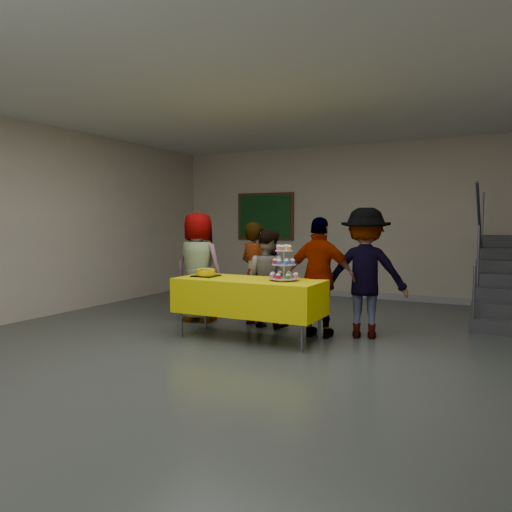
{
  "coord_description": "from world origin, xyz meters",
  "views": [
    {
      "loc": [
        2.51,
        -4.6,
        1.5
      ],
      "look_at": [
        -0.42,
        1.15,
        1.05
      ],
      "focal_mm": 35.0,
      "sensor_mm": 36.0,
      "label": 1
    }
  ],
  "objects": [
    {
      "name": "schoolchild_b",
      "position": [
        -0.74,
        1.74,
        0.74
      ],
      "size": [
        0.63,
        0.53,
        1.49
      ],
      "primitive_type": "imported",
      "rotation": [
        0.0,
        0.0,
        2.77
      ],
      "color": "slate",
      "rests_on": "ground"
    },
    {
      "name": "cupcake_stand",
      "position": [
        0.05,
        0.99,
        0.94
      ],
      "size": [
        0.38,
        0.38,
        0.44
      ],
      "color": "silver",
      "rests_on": "bake_table"
    },
    {
      "name": "schoolchild_d",
      "position": [
        0.35,
        1.46,
        0.78
      ],
      "size": [
        0.93,
        0.43,
        1.56
      ],
      "primitive_type": "imported",
      "rotation": [
        0.0,
        0.0,
        3.19
      ],
      "color": "#5C5C65",
      "rests_on": "ground"
    },
    {
      "name": "schoolchild_e",
      "position": [
        0.86,
        1.74,
        0.84
      ],
      "size": [
        1.2,
        0.86,
        1.67
      ],
      "primitive_type": "imported",
      "rotation": [
        0.0,
        0.0,
        3.38
      ],
      "color": "slate",
      "rests_on": "ground"
    },
    {
      "name": "schoolchild_c",
      "position": [
        -0.54,
        1.73,
        0.69
      ],
      "size": [
        0.73,
        0.6,
        1.38
      ],
      "primitive_type": "imported",
      "rotation": [
        0.0,
        0.0,
        3.02
      ],
      "color": "slate",
      "rests_on": "ground"
    },
    {
      "name": "noticeboard",
      "position": [
        -2.15,
        4.96,
        1.6
      ],
      "size": [
        1.3,
        0.05,
        1.0
      ],
      "color": "#472B16",
      "rests_on": "ground"
    },
    {
      "name": "schoolchild_a",
      "position": [
        -1.66,
        1.66,
        0.82
      ],
      "size": [
        0.8,
        0.52,
        1.63
      ],
      "primitive_type": "imported",
      "rotation": [
        0.0,
        0.0,
        3.14
      ],
      "color": "slate",
      "rests_on": "ground"
    },
    {
      "name": "bake_table",
      "position": [
        -0.42,
        0.95,
        0.56
      ],
      "size": [
        1.88,
        0.78,
        0.77
      ],
      "color": "#595960",
      "rests_on": "ground"
    },
    {
      "name": "room_shell",
      "position": [
        0.0,
        0.02,
        2.13
      ],
      "size": [
        10.0,
        10.04,
        3.02
      ],
      "color": "#4C514C",
      "rests_on": "ground"
    },
    {
      "name": "bear_cake",
      "position": [
        -1.06,
        0.94,
        0.83
      ],
      "size": [
        0.32,
        0.36,
        0.12
      ],
      "color": "black",
      "rests_on": "bake_table"
    }
  ]
}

